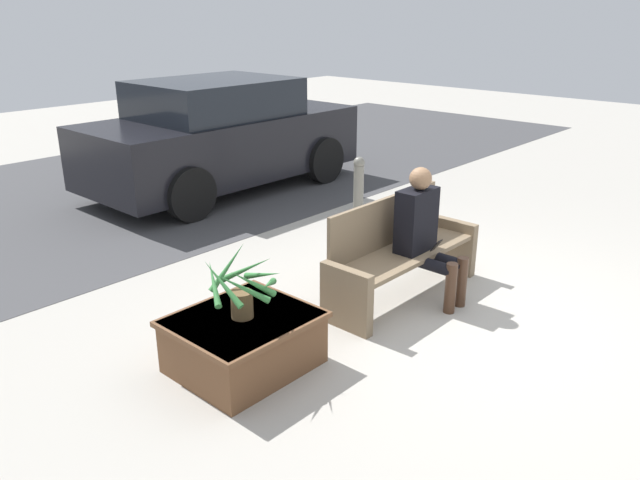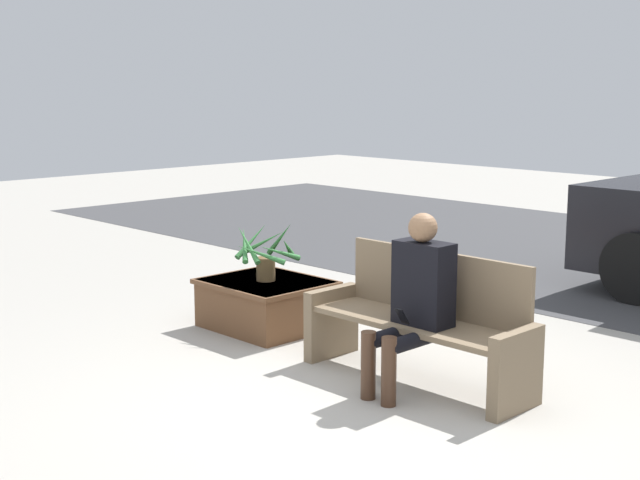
# 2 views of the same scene
# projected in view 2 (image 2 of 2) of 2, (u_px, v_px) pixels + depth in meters

# --- Properties ---
(ground_plane) EXTENTS (30.00, 30.00, 0.00)m
(ground_plane) POSITION_uv_depth(u_px,v_px,m) (355.00, 406.00, 6.01)
(ground_plane) COLOR #ADA89E
(bench) EXTENTS (1.81, 0.53, 0.94)m
(bench) POSITION_uv_depth(u_px,v_px,m) (421.00, 322.00, 6.46)
(bench) COLOR #7A664C
(bench) RESTS_ON ground_plane
(person_seated) EXTENTS (0.42, 0.63, 1.26)m
(person_seated) POSITION_uv_depth(u_px,v_px,m) (415.00, 295.00, 6.22)
(person_seated) COLOR black
(person_seated) RESTS_ON ground_plane
(planter_box) EXTENTS (1.03, 0.90, 0.43)m
(planter_box) POSITION_uv_depth(u_px,v_px,m) (266.00, 302.00, 7.89)
(planter_box) COLOR brown
(planter_box) RESTS_ON ground_plane
(potted_plant) EXTENTS (0.61, 0.62, 0.53)m
(potted_plant) POSITION_uv_depth(u_px,v_px,m) (265.00, 254.00, 7.80)
(potted_plant) COLOR brown
(potted_plant) RESTS_ON planter_box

